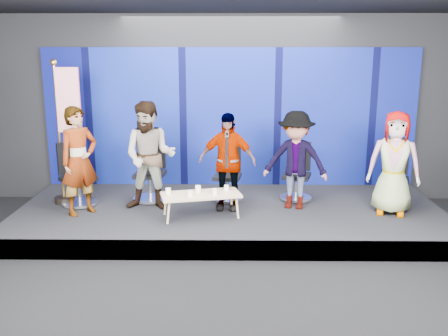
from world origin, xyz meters
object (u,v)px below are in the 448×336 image
Objects in this scene: mug_a at (168,191)px; chair_b at (151,180)px; chair_c at (228,182)px; coffee_table at (201,196)px; chair_e at (394,185)px; panelist_b at (150,156)px; panelist_e at (394,163)px; flag_stand at (66,129)px; chair_a at (77,184)px; mug_e at (226,188)px; chair_d at (297,181)px; mug_d at (215,192)px; panelist_a at (79,161)px; panelist_d at (296,160)px; mug_b at (190,193)px; panelist_c at (227,162)px; mug_c at (198,189)px.

chair_b is at bearing 114.09° from mug_a.
coffee_table is at bearing -105.06° from chair_c.
chair_b is 1.11× the size of chair_c.
panelist_b is at bearing -158.76° from chair_e.
flag_stand is at bearing -168.10° from panelist_e.
chair_a reaches higher than mug_e.
panelist_e reaches higher than chair_c.
chair_d reaches higher than mug_d.
chair_e is at bearing 4.37° from chair_c.
panelist_b reaches higher than panelist_a.
panelist_b is 3.88m from panelist_e.
mug_a reaches higher than mug_d.
panelist_a reaches higher than panelist_e.
mug_b is at bearing -143.96° from panelist_d.
mug_e is 0.04× the size of flag_stand.
panelist_c is (1.33, -0.47, 0.44)m from chair_b.
mug_b is at bearing -126.15° from panelist_c.
chair_c reaches higher than mug_e.
chair_c reaches higher than mug_b.
mug_a is at bearing -67.89° from chair_a.
panelist_c is at bearing 35.79° from mug_c.
mug_b is (0.35, -0.10, -0.01)m from mug_a.
panelist_a is 17.60× the size of mug_a.
panelist_d is (1.11, -0.44, 0.48)m from chair_c.
mug_d is at bearing -51.31° from panelist_a.
panelist_d is at bearing -40.67° from panelist_a.
panelist_a reaches higher than chair_b.
coffee_table is 2.56m from flag_stand.
mug_c is (-3.27, -0.59, 0.09)m from chair_e.
panelist_d is 3.84m from flag_stand.
panelist_e reaches higher than chair_d.
chair_d is at bearing 31.98° from mug_b.
panelist_a is 3.68m from chair_d.
chair_c is 0.97× the size of chair_e.
panelist_e is (3.96, -0.68, 0.46)m from chair_b.
mug_a is at bearing -23.71° from flag_stand.
panelist_e reaches higher than mug_e.
flag_stand is at bearing -160.21° from chair_d.
mug_c reaches higher than mug_d.
panelist_c is 2.74m from flag_stand.
panelist_e is at bearing 0.64° from mug_e.
chair_b reaches higher than mug_b.
chair_c is 0.61× the size of panelist_d.
panelist_c reaches higher than mug_c.
panelist_b is 17.01× the size of mug_c.
mug_b is (-1.68, -0.62, -0.39)m from panelist_d.
panelist_a is 19.51× the size of mug_e.
panelist_d is (2.36, 0.09, -0.08)m from panelist_b.
chair_d reaches higher than mug_c.
mug_e is (0.40, 0.18, 0.07)m from coffee_table.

